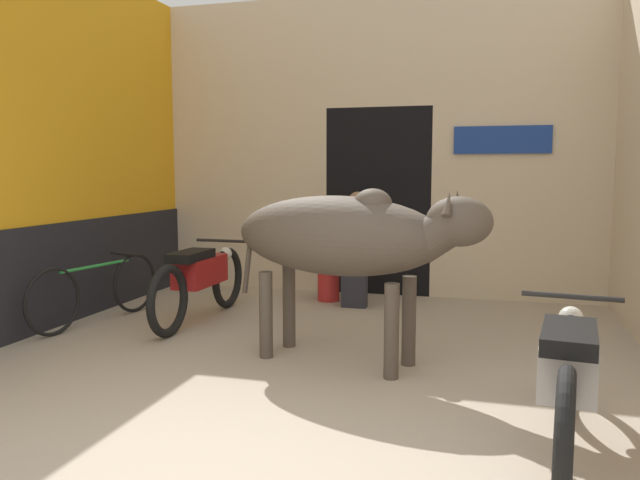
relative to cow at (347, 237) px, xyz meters
The scene contains 8 objects.
wall_left_shopfront 3.17m from the cow, behind, with size 0.25×5.02×3.60m.
wall_back_with_doorway 3.11m from the cow, 95.42° to the left, with size 5.35×0.93×3.60m.
cow is the anchor object (origin of this frame).
motorcycle_near 2.00m from the cow, 38.66° to the right, with size 0.58×1.95×0.77m.
motorcycle_far 2.05m from the cow, 151.16° to the left, with size 0.58×1.94×0.78m.
bicycle 2.83m from the cow, 167.29° to the left, with size 0.46×1.70×0.65m.
shopkeeper_seated 2.16m from the cow, 99.93° to the left, with size 0.39×0.34×1.28m.
plastic_stool 2.48m from the cow, 108.07° to the left, with size 0.36×0.36×0.48m.
Camera 1 is at (1.39, -2.45, 1.52)m, focal length 35.00 mm.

